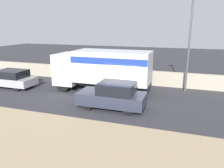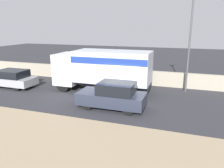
{
  "view_description": "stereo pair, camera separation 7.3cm",
  "coord_description": "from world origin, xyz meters",
  "px_view_note": "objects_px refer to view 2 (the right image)",
  "views": [
    {
      "loc": [
        4.04,
        -12.99,
        5.06
      ],
      "look_at": [
        -0.61,
        0.9,
        1.11
      ],
      "focal_mm": 35.0,
      "sensor_mm": 36.0,
      "label": 1
    },
    {
      "loc": [
        4.11,
        -12.97,
        5.06
      ],
      "look_at": [
        -0.61,
        0.9,
        1.11
      ],
      "focal_mm": 35.0,
      "sensor_mm": 36.0,
      "label": 2
    }
  ],
  "objects_px": {
    "street_lamp": "(190,38)",
    "box_truck": "(103,67)",
    "car_sedan_second": "(10,78)",
    "car_hatchback": "(113,96)"
  },
  "relations": [
    {
      "from": "street_lamp",
      "to": "box_truck",
      "type": "relative_size",
      "value": 0.96
    },
    {
      "from": "box_truck",
      "to": "car_hatchback",
      "type": "relative_size",
      "value": 1.77
    },
    {
      "from": "box_truck",
      "to": "car_hatchback",
      "type": "distance_m",
      "value": 3.82
    },
    {
      "from": "street_lamp",
      "to": "box_truck",
      "type": "bearing_deg",
      "value": -161.47
    },
    {
      "from": "street_lamp",
      "to": "car_hatchback",
      "type": "relative_size",
      "value": 1.69
    },
    {
      "from": "car_sedan_second",
      "to": "street_lamp",
      "type": "bearing_deg",
      "value": -166.61
    },
    {
      "from": "street_lamp",
      "to": "car_sedan_second",
      "type": "bearing_deg",
      "value": -166.61
    },
    {
      "from": "street_lamp",
      "to": "car_hatchback",
      "type": "bearing_deg",
      "value": -129.51
    },
    {
      "from": "street_lamp",
      "to": "car_sedan_second",
      "type": "relative_size",
      "value": 1.59
    },
    {
      "from": "car_sedan_second",
      "to": "box_truck",
      "type": "bearing_deg",
      "value": -170.75
    }
  ]
}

